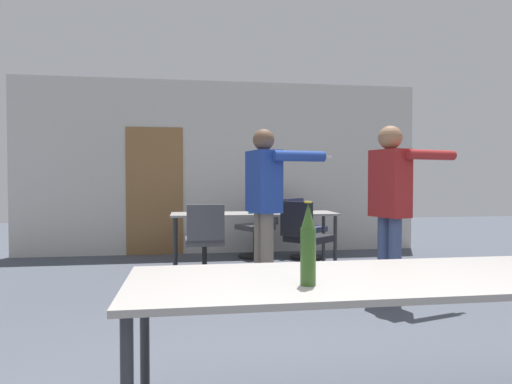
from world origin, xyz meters
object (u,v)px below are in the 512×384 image
person_far_watching (391,195)px  office_chair_mid_tucked (205,244)px  beer_bottle (308,246)px  office_chair_side_rolled (259,229)px  office_chair_far_right (305,242)px  drink_cup (251,209)px  office_chair_far_left (303,230)px  person_near_casual (265,194)px

person_far_watching → office_chair_mid_tucked: 2.28m
person_far_watching → beer_bottle: size_ratio=4.69×
office_chair_side_rolled → office_chair_far_right: bearing=162.3°
beer_bottle → drink_cup: size_ratio=3.35×
drink_cup → office_chair_far_left: bearing=38.9°
office_chair_side_rolled → drink_cup: 1.02m
drink_cup → office_chair_side_rolled: bearing=74.7°
office_chair_far_left → office_chair_side_rolled: 0.69m
office_chair_side_rolled → drink_cup: bearing=136.8°
beer_bottle → drink_cup: bearing=85.5°
office_chair_far_right → office_chair_side_rolled: size_ratio=1.03×
person_far_watching → office_chair_side_rolled: size_ratio=1.87×
office_chair_far_left → beer_bottle: beer_bottle is taller
person_near_casual → office_chair_mid_tucked: size_ratio=1.92×
office_chair_far_left → drink_cup: bearing=0.4°
office_chair_far_right → beer_bottle: beer_bottle is taller
beer_bottle → person_near_casual: bearing=83.9°
office_chair_mid_tucked → drink_cup: bearing=42.5°
person_near_casual → office_chair_far_left: size_ratio=1.94×
person_far_watching → office_chair_side_rolled: bearing=-178.3°
office_chair_side_rolled → person_far_watching: bearing=169.6°
person_near_casual → beer_bottle: (-0.32, -2.98, -0.13)m
office_chair_far_left → office_chair_mid_tucked: bearing=2.4°
person_far_watching → person_near_casual: size_ratio=0.99×
office_chair_far_right → person_near_casual: bearing=-93.0°
office_chair_mid_tucked → office_chair_side_rolled: 1.78m
office_chair_mid_tucked → office_chair_far_right: bearing=-8.5°
person_near_casual → office_chair_far_right: 0.94m
office_chair_far_left → beer_bottle: size_ratio=2.45×
person_far_watching → office_chair_far_right: (-0.58, 1.10, -0.61)m
office_chair_far_left → office_chair_mid_tucked: office_chair_mid_tucked is taller
office_chair_far_left → drink_cup: size_ratio=8.19×
person_far_watching → office_chair_side_rolled: (-0.88, 2.80, -0.63)m
office_chair_far_left → beer_bottle: 5.10m
beer_bottle → office_chair_far_left: bearing=75.7°
drink_cup → office_chair_far_right: bearing=-54.4°
person_far_watching → office_chair_far_right: size_ratio=1.83×
office_chair_far_right → drink_cup: size_ratio=8.58×
person_far_watching → office_chair_far_left: bearing=168.9°
office_chair_far_right → office_chair_side_rolled: bearing=150.7°
person_near_casual → office_chair_mid_tucked: (-0.64, 0.58, -0.63)m
office_chair_mid_tucked → office_chair_side_rolled: office_chair_side_rolled is taller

